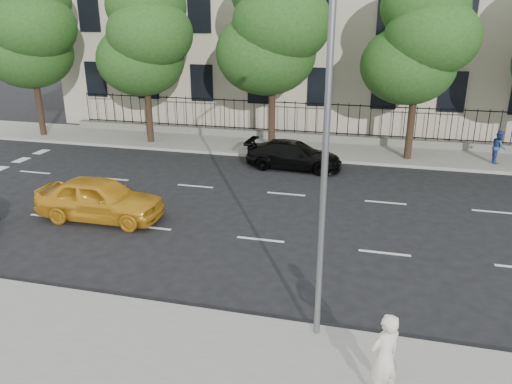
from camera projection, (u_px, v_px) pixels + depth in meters
The scene contains 14 objects.
ground at pixel (240, 276), 14.26m from camera, with size 120.00×120.00×0.00m, color black.
near_sidewalk at pixel (188, 365), 10.59m from camera, with size 60.00×4.00×0.15m, color gray.
far_sidewalk at pixel (311, 149), 26.99m from camera, with size 60.00×4.00×0.15m, color gray.
lane_markings at pixel (275, 214), 18.59m from camera, with size 49.60×4.62×0.01m, color silver, non-canonical shape.
iron_fence at pixel (315, 132), 28.34m from camera, with size 30.00×0.50×2.20m.
street_light at pixel (330, 114), 10.31m from camera, with size 0.25×3.32×8.05m.
tree_a at pixel (31, 30), 28.00m from camera, with size 5.71×5.31×9.39m.
tree_b at pixel (145, 37), 26.49m from camera, with size 5.53×5.12×8.97m.
tree_c at pixel (274, 26), 24.68m from camera, with size 5.89×5.50×9.80m.
tree_d at pixel (420, 40), 23.27m from camera, with size 5.34×4.94×8.84m.
yellow_taxi at pixel (100, 199), 17.93m from camera, with size 1.85×4.59×1.56m, color orange.
black_sedan at pixel (294, 155), 23.77m from camera, with size 1.86×4.57×1.33m, color black.
woman_near at pixel (384, 357), 9.28m from camera, with size 0.68×0.44×1.85m, color silver.
pedestrian_far at pixel (499, 147), 24.10m from camera, with size 0.77×0.60×1.58m, color navy.
Camera 1 is at (3.52, -12.08, 7.16)m, focal length 35.00 mm.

